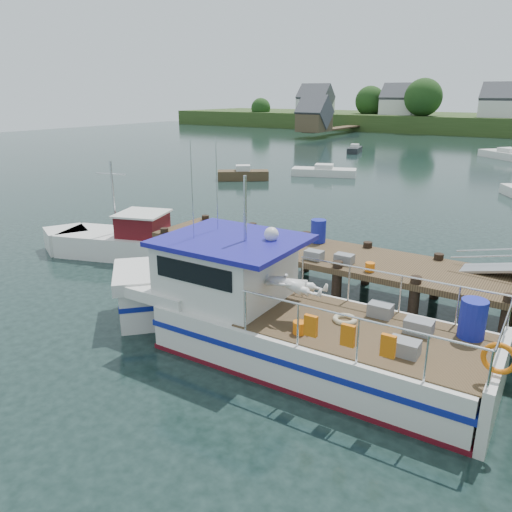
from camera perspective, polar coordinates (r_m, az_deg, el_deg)
The scene contains 8 objects.
ground_plane at distance 18.59m, azimuth 5.13°, elevation -3.13°, with size 160.00×160.00×0.00m, color black.
dock at distance 16.06m, azimuth 26.27°, elevation 0.01°, with size 16.60×3.00×4.78m.
lobster_boat at distance 13.53m, azimuth 1.65°, elevation -6.80°, with size 11.83×3.63×5.62m.
work_boat at distance 22.24m, azimuth -14.64°, elevation 1.69°, with size 7.65×4.30×4.06m.
moored_rowboat at distance 40.80m, azimuth -1.49°, elevation 9.30°, with size 4.10×3.53×1.18m.
moored_a at distance 43.24m, azimuth 7.78°, elevation 9.55°, with size 5.63×3.57×0.98m.
moored_d at distance 60.16m, azimuth 26.95°, elevation 10.25°, with size 6.72×6.35×1.17m.
moored_e at distance 60.98m, azimuth 11.22°, elevation 11.86°, with size 2.01×3.81×1.00m.
Camera 1 is at (8.07, -15.33, 6.73)m, focal length 35.00 mm.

